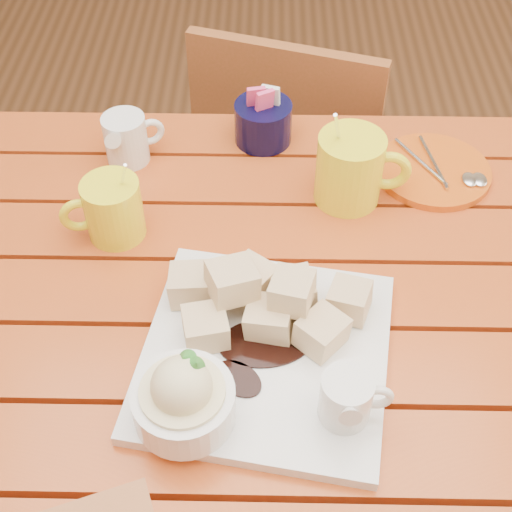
{
  "coord_description": "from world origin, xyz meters",
  "views": [
    {
      "loc": [
        0.03,
        -0.61,
        1.48
      ],
      "look_at": [
        0.02,
        0.0,
        0.82
      ],
      "focal_mm": 50.0,
      "sensor_mm": 36.0,
      "label": 1
    }
  ],
  "objects_px": {
    "table": "(241,340)",
    "chair_far": "(294,165)",
    "dessert_plate": "(248,355)",
    "orange_saucer": "(434,171)",
    "coffee_mug_right": "(352,168)",
    "coffee_mug_left": "(111,209)"
  },
  "relations": [
    {
      "from": "table",
      "to": "coffee_mug_left",
      "type": "distance_m",
      "value": 0.26
    },
    {
      "from": "coffee_mug_left",
      "to": "coffee_mug_right",
      "type": "height_order",
      "value": "coffee_mug_right"
    },
    {
      "from": "table",
      "to": "orange_saucer",
      "type": "height_order",
      "value": "orange_saucer"
    },
    {
      "from": "dessert_plate",
      "to": "orange_saucer",
      "type": "distance_m",
      "value": 0.46
    },
    {
      "from": "chair_far",
      "to": "coffee_mug_left",
      "type": "bearing_deg",
      "value": 79.0
    },
    {
      "from": "dessert_plate",
      "to": "coffee_mug_left",
      "type": "distance_m",
      "value": 0.3
    },
    {
      "from": "chair_far",
      "to": "dessert_plate",
      "type": "bearing_deg",
      "value": 101.02
    },
    {
      "from": "table",
      "to": "chair_far",
      "type": "relative_size",
      "value": 1.5
    },
    {
      "from": "table",
      "to": "orange_saucer",
      "type": "xyz_separation_m",
      "value": [
        0.29,
        0.25,
        0.11
      ]
    },
    {
      "from": "coffee_mug_right",
      "to": "chair_far",
      "type": "relative_size",
      "value": 0.2
    },
    {
      "from": "table",
      "to": "coffee_mug_left",
      "type": "height_order",
      "value": "coffee_mug_left"
    },
    {
      "from": "dessert_plate",
      "to": "orange_saucer",
      "type": "relative_size",
      "value": 1.91
    },
    {
      "from": "table",
      "to": "coffee_mug_right",
      "type": "xyz_separation_m",
      "value": [
        0.16,
        0.19,
        0.16
      ]
    },
    {
      "from": "table",
      "to": "orange_saucer",
      "type": "relative_size",
      "value": 6.79
    },
    {
      "from": "coffee_mug_left",
      "to": "coffee_mug_right",
      "type": "xyz_separation_m",
      "value": [
        0.34,
        0.08,
        0.01
      ]
    },
    {
      "from": "table",
      "to": "dessert_plate",
      "type": "distance_m",
      "value": 0.19
    },
    {
      "from": "coffee_mug_right",
      "to": "orange_saucer",
      "type": "distance_m",
      "value": 0.16
    },
    {
      "from": "dessert_plate",
      "to": "table",
      "type": "bearing_deg",
      "value": 96.5
    },
    {
      "from": "dessert_plate",
      "to": "orange_saucer",
      "type": "bearing_deg",
      "value": 52.89
    },
    {
      "from": "orange_saucer",
      "to": "chair_far",
      "type": "height_order",
      "value": "chair_far"
    },
    {
      "from": "coffee_mug_right",
      "to": "chair_far",
      "type": "xyz_separation_m",
      "value": [
        -0.06,
        0.44,
        -0.36
      ]
    },
    {
      "from": "table",
      "to": "orange_saucer",
      "type": "distance_m",
      "value": 0.4
    }
  ]
}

